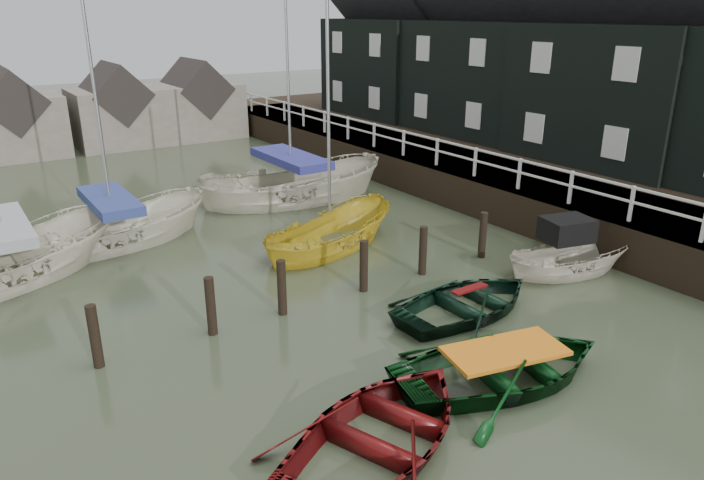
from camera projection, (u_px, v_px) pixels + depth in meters
ground at (397, 352)px, 13.57m from camera, size 120.00×120.00×0.00m
pier at (430, 170)px, 26.08m from camera, size 3.04×32.00×2.70m
land_strip at (520, 169)px, 29.21m from camera, size 14.00×38.00×1.50m
quay_houses at (557, 42)px, 26.20m from camera, size 6.52×28.14×10.01m
mooring_pilings at (285, 294)px, 15.16m from camera, size 13.72×0.22×1.80m
far_sheds at (113, 111)px, 33.62m from camera, size 14.00×4.08×4.39m
rowboat_red at (381, 449)px, 10.58m from camera, size 5.37×4.62×0.93m
rowboat_green at (502, 381)px, 12.51m from camera, size 5.17×4.20×0.94m
rowboat_dkgreen at (468, 313)px, 15.33m from camera, size 4.20×3.08×0.84m
motorboat at (567, 269)px, 17.63m from camera, size 4.09×2.35×2.31m
sailboat_a at (11, 278)px, 17.15m from camera, size 7.10×4.85×10.40m
sailboat_b at (116, 242)px, 19.77m from camera, size 6.45×3.05×10.88m
sailboat_c at (330, 246)px, 19.62m from camera, size 5.70×3.50×9.65m
sailboat_d at (292, 199)px, 24.33m from camera, size 7.70×4.17×12.85m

